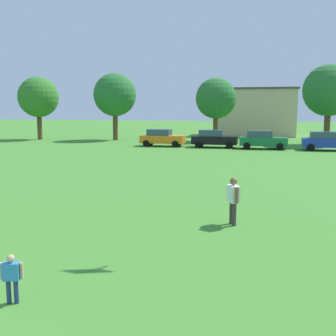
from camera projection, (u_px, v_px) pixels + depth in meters
ground_plane at (191, 153)px, 34.75m from camera, size 160.00×160.00×0.00m
child_kite_flyer at (11, 275)px, 8.09m from camera, size 0.47×0.26×1.01m
adult_bystander at (233, 197)px, 13.49m from camera, size 0.48×0.69×1.58m
parked_car_orange_0 at (162, 138)px, 40.76m from camera, size 4.30×2.02×1.68m
parked_car_black_1 at (214, 138)px, 39.55m from camera, size 4.30×2.02×1.68m
parked_car_green_2 at (263, 140)px, 38.12m from camera, size 4.30×2.02×1.68m
parked_car_blue_3 at (326, 141)px, 36.75m from camera, size 4.30×2.02×1.68m
tree_far_left at (38, 97)px, 48.53m from camera, size 4.73×4.73×7.38m
tree_left at (115, 95)px, 47.79m from camera, size 4.96×4.96×7.73m
tree_center at (216, 99)px, 46.10m from camera, size 4.54×4.54×7.08m
tree_right at (329, 91)px, 41.61m from camera, size 5.21×5.21×8.12m
house_left at (257, 112)px, 56.00m from camera, size 10.35×7.12×6.35m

